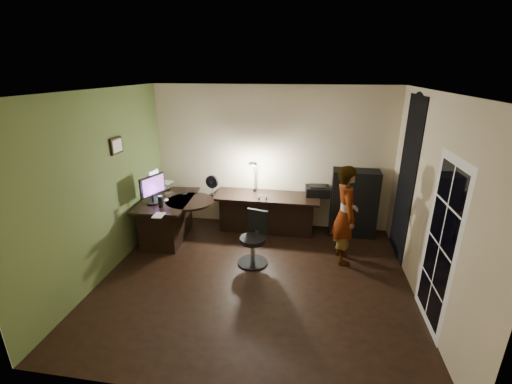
# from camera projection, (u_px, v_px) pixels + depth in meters

# --- Properties ---
(floor) EXTENTS (4.50, 4.00, 0.01)m
(floor) POSITION_uv_depth(u_px,v_px,m) (255.00, 279.00, 5.10)
(floor) COLOR black
(floor) RESTS_ON ground
(ceiling) EXTENTS (4.50, 4.00, 0.01)m
(ceiling) POSITION_uv_depth(u_px,v_px,m) (255.00, 91.00, 4.18)
(ceiling) COLOR silver
(ceiling) RESTS_ON floor
(wall_back) EXTENTS (4.50, 0.01, 2.70)m
(wall_back) POSITION_uv_depth(u_px,v_px,m) (272.00, 158.00, 6.51)
(wall_back) COLOR #C9B793
(wall_back) RESTS_ON floor
(wall_front) EXTENTS (4.50, 0.01, 2.70)m
(wall_front) POSITION_uv_depth(u_px,v_px,m) (215.00, 279.00, 2.78)
(wall_front) COLOR #C9B793
(wall_front) RESTS_ON floor
(wall_left) EXTENTS (0.01, 4.00, 2.70)m
(wall_left) POSITION_uv_depth(u_px,v_px,m) (102.00, 186.00, 4.98)
(wall_left) COLOR #C9B793
(wall_left) RESTS_ON floor
(wall_right) EXTENTS (0.01, 4.00, 2.70)m
(wall_right) POSITION_uv_depth(u_px,v_px,m) (431.00, 204.00, 4.31)
(wall_right) COLOR #C9B793
(wall_right) RESTS_ON floor
(green_wall_overlay) EXTENTS (0.00, 4.00, 2.70)m
(green_wall_overlay) POSITION_uv_depth(u_px,v_px,m) (103.00, 186.00, 4.97)
(green_wall_overlay) COLOR #51652F
(green_wall_overlay) RESTS_ON floor
(arched_doorway) EXTENTS (0.01, 0.90, 2.60)m
(arched_doorway) POSITION_uv_depth(u_px,v_px,m) (406.00, 180.00, 5.40)
(arched_doorway) COLOR black
(arched_doorway) RESTS_ON floor
(french_door) EXTENTS (0.02, 0.92, 2.10)m
(french_door) POSITION_uv_depth(u_px,v_px,m) (440.00, 246.00, 3.91)
(french_door) COLOR white
(french_door) RESTS_ON floor
(framed_picture) EXTENTS (0.04, 0.30, 0.25)m
(framed_picture) POSITION_uv_depth(u_px,v_px,m) (116.00, 146.00, 5.22)
(framed_picture) COLOR black
(framed_picture) RESTS_ON wall_left
(desk_left) EXTENTS (0.90, 1.40, 0.78)m
(desk_left) POSITION_uv_depth(u_px,v_px,m) (169.00, 219.00, 6.18)
(desk_left) COLOR black
(desk_left) RESTS_ON floor
(desk_right) EXTENTS (1.96, 0.70, 0.73)m
(desk_right) POSITION_uv_depth(u_px,v_px,m) (266.00, 213.00, 6.50)
(desk_right) COLOR black
(desk_right) RESTS_ON floor
(cabinet) EXTENTS (0.84, 0.44, 1.25)m
(cabinet) POSITION_uv_depth(u_px,v_px,m) (354.00, 203.00, 6.31)
(cabinet) COLOR black
(cabinet) RESTS_ON floor
(laptop_stand) EXTENTS (0.30, 0.27, 0.10)m
(laptop_stand) POSITION_uv_depth(u_px,v_px,m) (163.00, 185.00, 6.55)
(laptop_stand) COLOR silver
(laptop_stand) RESTS_ON desk_left
(laptop) EXTENTS (0.38, 0.36, 0.24)m
(laptop) POSITION_uv_depth(u_px,v_px,m) (162.00, 177.00, 6.49)
(laptop) COLOR silver
(laptop) RESTS_ON laptop_stand
(monitor) EXTENTS (0.29, 0.54, 0.35)m
(monitor) POSITION_uv_depth(u_px,v_px,m) (152.00, 193.00, 5.77)
(monitor) COLOR black
(monitor) RESTS_ON desk_left
(mouse) EXTENTS (0.10, 0.12, 0.04)m
(mouse) POSITION_uv_depth(u_px,v_px,m) (166.00, 200.00, 5.91)
(mouse) COLOR silver
(mouse) RESTS_ON desk_left
(phone) EXTENTS (0.10, 0.15, 0.01)m
(phone) POSITION_uv_depth(u_px,v_px,m) (185.00, 193.00, 6.26)
(phone) COLOR black
(phone) RESTS_ON desk_left
(pen) EXTENTS (0.09, 0.11, 0.01)m
(pen) POSITION_uv_depth(u_px,v_px,m) (190.00, 206.00, 5.67)
(pen) COLOR black
(pen) RESTS_ON desk_left
(speaker) EXTENTS (0.10, 0.10, 0.20)m
(speaker) POSITION_uv_depth(u_px,v_px,m) (161.00, 202.00, 5.61)
(speaker) COLOR black
(speaker) RESTS_ON desk_left
(notepad) EXTENTS (0.17, 0.23, 0.01)m
(notepad) POSITION_uv_depth(u_px,v_px,m) (159.00, 215.00, 5.32)
(notepad) COLOR silver
(notepad) RESTS_ON desk_left
(desk_fan) EXTENTS (0.27, 0.19, 0.38)m
(desk_fan) POSITION_uv_depth(u_px,v_px,m) (212.00, 185.00, 6.38)
(desk_fan) COLOR black
(desk_fan) RESTS_ON desk_right
(headphones) EXTENTS (0.17, 0.07, 0.08)m
(headphones) POSITION_uv_depth(u_px,v_px,m) (263.00, 198.00, 6.18)
(headphones) COLOR navy
(headphones) RESTS_ON desk_right
(printer) EXTENTS (0.46, 0.37, 0.19)m
(printer) POSITION_uv_depth(u_px,v_px,m) (317.00, 191.00, 6.37)
(printer) COLOR black
(printer) RESTS_ON desk_right
(desk_lamp) EXTENTS (0.21, 0.33, 0.69)m
(desk_lamp) POSITION_uv_depth(u_px,v_px,m) (255.00, 175.00, 6.48)
(desk_lamp) COLOR black
(desk_lamp) RESTS_ON desk_right
(office_chair) EXTENTS (0.59, 0.59, 0.86)m
(office_chair) POSITION_uv_depth(u_px,v_px,m) (253.00, 239.00, 5.37)
(office_chair) COLOR black
(office_chair) RESTS_ON floor
(person) EXTENTS (0.47, 0.62, 1.60)m
(person) POSITION_uv_depth(u_px,v_px,m) (345.00, 215.00, 5.36)
(person) COLOR #D8A88C
(person) RESTS_ON floor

